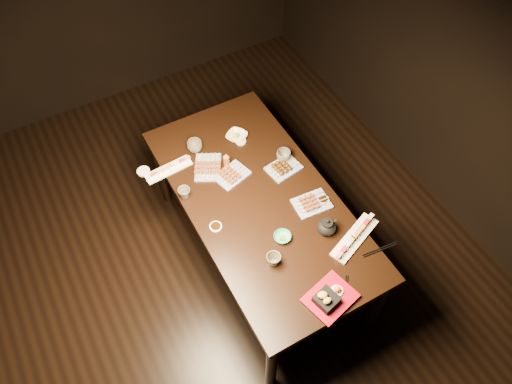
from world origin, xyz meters
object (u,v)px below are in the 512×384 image
(yakitori_plate_right, at_px, (312,202))
(edamame_bowl_green, at_px, (282,237))
(yakitori_plate_center, at_px, (232,173))
(yakitori_plate_left, at_px, (208,165))
(sushi_platter_near, at_px, (355,236))
(teacup_far_left, at_px, (184,193))
(teacup_near_left, at_px, (274,260))
(teacup_mid_right, at_px, (284,156))
(sushi_platter_far, at_px, (168,168))
(tempura_tray, at_px, (331,295))
(condiment_bottle, at_px, (226,160))
(dining_table, at_px, (259,230))
(edamame_bowl_cream, at_px, (237,136))
(teapot, at_px, (327,226))
(teacup_far_right, at_px, (195,146))

(yakitori_plate_right, relative_size, edamame_bowl_green, 2.12)
(yakitori_plate_center, bearing_deg, yakitori_plate_left, 112.81)
(sushi_platter_near, height_order, teacup_far_left, teacup_far_left)
(yakitori_plate_left, xyz_separation_m, teacup_near_left, (0.02, -0.83, 0.01))
(yakitori_plate_center, relative_size, yakitori_plate_right, 0.96)
(yakitori_plate_left, relative_size, teacup_near_left, 2.71)
(sushi_platter_near, bearing_deg, yakitori_plate_right, 83.64)
(yakitori_plate_left, height_order, teacup_mid_right, teacup_mid_right)
(sushi_platter_far, relative_size, yakitori_plate_left, 1.39)
(edamame_bowl_green, height_order, tempura_tray, tempura_tray)
(teacup_far_left, bearing_deg, teacup_near_left, -69.91)
(condiment_bottle, bearing_deg, dining_table, -80.24)
(sushi_platter_far, relative_size, edamame_bowl_green, 3.03)
(edamame_bowl_cream, bearing_deg, teacup_far_left, -151.58)
(sushi_platter_far, bearing_deg, teacup_near_left, 101.10)
(dining_table, bearing_deg, edamame_bowl_green, -111.59)
(sushi_platter_far, height_order, teacup_far_left, teacup_far_left)
(teapot, bearing_deg, condiment_bottle, 107.95)
(yakitori_plate_center, relative_size, edamame_bowl_cream, 1.56)
(tempura_tray, bearing_deg, teacup_mid_right, 59.50)
(dining_table, distance_m, sushi_platter_far, 0.76)
(yakitori_plate_center, distance_m, tempura_tray, 1.04)
(sushi_platter_near, xyz_separation_m, condiment_bottle, (-0.42, 0.88, 0.04))
(edamame_bowl_green, bearing_deg, teacup_far_left, 123.77)
(dining_table, bearing_deg, condiment_bottle, 82.47)
(yakitori_plate_right, relative_size, teacup_near_left, 2.64)
(edamame_bowl_green, xyz_separation_m, teapot, (0.26, -0.08, 0.04))
(teacup_far_right, height_order, teapot, teapot)
(yakitori_plate_right, bearing_deg, sushi_platter_near, -70.55)
(teacup_far_right, bearing_deg, edamame_bowl_green, -79.95)
(tempura_tray, xyz_separation_m, teacup_mid_right, (0.30, 1.00, -0.01))
(dining_table, bearing_deg, teacup_near_left, -126.81)
(sushi_platter_far, xyz_separation_m, teacup_far_left, (0.01, -0.25, 0.02))
(yakitori_plate_right, xyz_separation_m, tempura_tray, (-0.26, -0.59, 0.02))
(teacup_mid_right, distance_m, condiment_bottle, 0.39)
(dining_table, bearing_deg, sushi_platter_far, 112.13)
(edamame_bowl_cream, bearing_deg, sushi_platter_near, -77.35)
(dining_table, distance_m, condiment_bottle, 0.56)
(teapot, bearing_deg, tempura_tray, -124.22)
(edamame_bowl_cream, distance_m, teacup_near_left, 1.01)
(yakitori_plate_left, distance_m, teacup_near_left, 0.83)
(edamame_bowl_cream, bearing_deg, teacup_far_right, 172.40)
(sushi_platter_near, xyz_separation_m, sushi_platter_far, (-0.77, 1.03, -0.00))
(edamame_bowl_cream, bearing_deg, dining_table, -102.37)
(dining_table, height_order, teapot, teapot)
(yakitori_plate_center, height_order, condiment_bottle, condiment_bottle)
(edamame_bowl_green, bearing_deg, yakitori_plate_center, 94.37)
(yakitori_plate_right, height_order, condiment_bottle, condiment_bottle)
(yakitori_plate_center, distance_m, yakitori_plate_left, 0.17)
(yakitori_plate_right, distance_m, condiment_bottle, 0.63)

